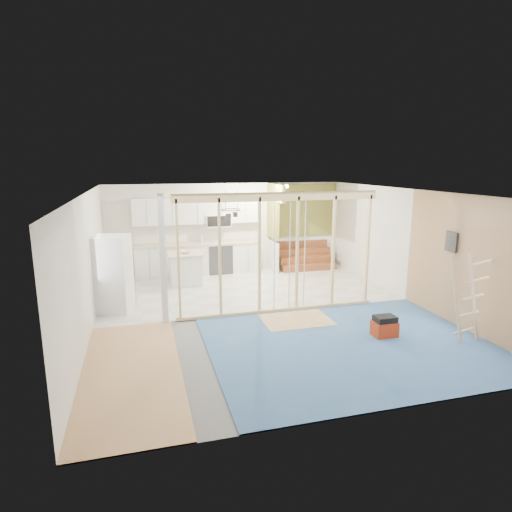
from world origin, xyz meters
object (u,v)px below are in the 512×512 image
object	(u,v)px
fridge	(113,274)
toolbox	(385,327)
island	(185,269)
ladder	(467,298)

from	to	relation	value
fridge	toolbox	world-z (taller)	fridge
fridge	island	distance (m)	2.46
toolbox	ladder	xyz separation A→B (m)	(1.22, -0.61, 0.64)
toolbox	fridge	bearing A→B (deg)	151.00
fridge	island	size ratio (longest dim) A/B	1.87
fridge	island	xyz separation A→B (m)	(1.71, 1.71, -0.40)
island	ladder	xyz separation A→B (m)	(4.41, -5.13, 0.40)
toolbox	ladder	size ratio (longest dim) A/B	0.26
fridge	ladder	size ratio (longest dim) A/B	1.02
island	toolbox	size ratio (longest dim) A/B	2.07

